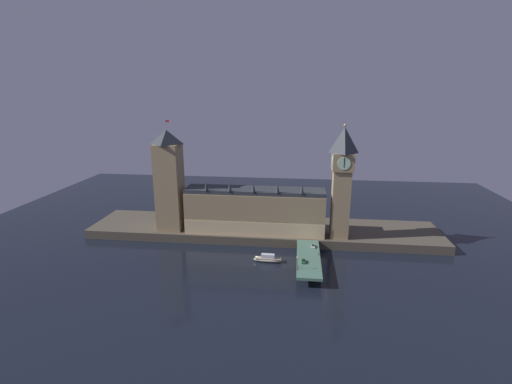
{
  "coord_description": "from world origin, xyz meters",
  "views": [
    {
      "loc": [
        21.37,
        -184.44,
        88.85
      ],
      "look_at": [
        -2.37,
        20.0,
        33.07
      ],
      "focal_mm": 26.0,
      "sensor_mm": 36.0,
      "label": 1
    }
  ],
  "objects": [
    {
      "name": "pedestrian_near_rail",
      "position": [
        22.78,
        -18.06,
        6.45
      ],
      "size": [
        0.38,
        0.38,
        1.69
      ],
      "color": "black",
      "rests_on": "bridge"
    },
    {
      "name": "pedestrian_mid_walk",
      "position": [
        33.53,
        -2.15,
        6.52
      ],
      "size": [
        0.38,
        0.38,
        1.81
      ],
      "color": "black",
      "rests_on": "bridge"
    },
    {
      "name": "street_lamp_near",
      "position": [
        22.38,
        -19.72,
        9.89
      ],
      "size": [
        1.34,
        0.6,
        6.94
      ],
      "color": "#2D3333",
      "rests_on": "bridge"
    },
    {
      "name": "parliament_hall",
      "position": [
        -4.12,
        29.23,
        18.88
      ],
      "size": [
        84.0,
        17.81,
        32.7
      ],
      "color": "#9E845B",
      "rests_on": "embankment"
    },
    {
      "name": "boat_upstream",
      "position": [
        6.62,
        -1.6,
        1.65
      ],
      "size": [
        16.08,
        4.38,
        4.51
      ],
      "color": "#B2A893",
      "rests_on": "ground_plane"
    },
    {
      "name": "bridge",
      "position": [
        28.15,
        -5.0,
        3.9
      ],
      "size": [
        12.21,
        46.0,
        5.56
      ],
      "color": "#4C7560",
      "rests_on": "ground_plane"
    },
    {
      "name": "embankment",
      "position": [
        0.0,
        39.0,
        2.66
      ],
      "size": [
        220.0,
        42.0,
        5.33
      ],
      "color": "#4C4438",
      "rests_on": "ground_plane"
    },
    {
      "name": "victoria_tower",
      "position": [
        -57.01,
        28.89,
        36.36
      ],
      "size": [
        15.08,
        15.08,
        67.77
      ],
      "color": "#9E845B",
      "rests_on": "embankment"
    },
    {
      "name": "car_southbound_trail",
      "position": [
        30.84,
        8.13,
        6.19
      ],
      "size": [
        2.1,
        4.65,
        1.34
      ],
      "color": "white",
      "rests_on": "bridge"
    },
    {
      "name": "ground_plane",
      "position": [
        0.0,
        0.0,
        0.0
      ],
      "size": [
        400.0,
        400.0,
        0.0
      ],
      "primitive_type": "plane",
      "color": "black"
    },
    {
      "name": "car_northbound_trail",
      "position": [
        25.47,
        -11.6,
        6.27
      ],
      "size": [
        1.9,
        4.47,
        1.52
      ],
      "color": "#235633",
      "rests_on": "bridge"
    },
    {
      "name": "clock_tower",
      "position": [
        46.44,
        26.57,
        40.45
      ],
      "size": [
        12.46,
        12.57,
        66.47
      ],
      "color": "#9E845B",
      "rests_on": "embankment"
    }
  ]
}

